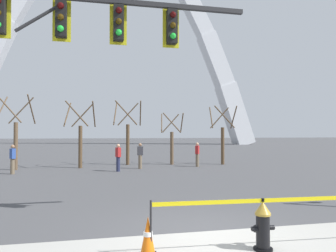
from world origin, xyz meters
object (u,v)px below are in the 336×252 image
Objects in this scene: monument_arch at (113,44)px; pedestrian_walking_right at (13,159)px; fire_hydrant at (263,226)px; traffic_signal_gantry at (43,44)px; pedestrian_walking_left at (140,156)px; pedestrian_near_trees at (118,157)px; pedestrian_standing_center at (197,154)px; traffic_cone_by_hydrant at (148,237)px.

monument_arch reaches higher than pedestrian_walking_right.
traffic_signal_gantry reaches higher than fire_hydrant.
fire_hydrant is 0.62× the size of pedestrian_walking_right.
pedestrian_walking_left and pedestrian_near_trees have the same top height.
pedestrian_standing_center is at bearing 16.04° from pedestrian_near_trees.
pedestrian_walking_left is at bearing 38.36° from pedestrian_near_trees.
pedestrian_near_trees reaches higher than traffic_cone_by_hydrant.
monument_arch is at bearing 90.23° from pedestrian_walking_left.
fire_hydrant is 1.36× the size of traffic_cone_by_hydrant.
monument_arch is at bearing 88.09° from pedestrian_near_trees.
monument_arch is 33.27× the size of pedestrian_walking_left.
pedestrian_walking_left is 1.00× the size of pedestrian_standing_center.
pedestrian_near_trees is (2.42, 10.52, -3.59)m from traffic_signal_gantry.
pedestrian_near_trees is (5.66, 0.01, 0.00)m from pedestrian_walking_right.
traffic_signal_gantry is 4.92× the size of pedestrian_walking_left.
fire_hydrant is at bearing -3.82° from traffic_cone_by_hydrant.
pedestrian_walking_left is at bearing 92.32° from fire_hydrant.
fire_hydrant is 0.13× the size of traffic_signal_gantry.
pedestrian_near_trees is (-1.27, -38.23, -17.02)m from monument_arch.
fire_hydrant is 15.15m from pedestrian_walking_right.
pedestrian_walking_left is (1.62, 14.06, 0.46)m from traffic_cone_by_hydrant.
pedestrian_standing_center is 1.00× the size of pedestrian_walking_right.
monument_arch is 33.27× the size of pedestrian_standing_center.
pedestrian_standing_center is at bearing 77.41° from fire_hydrant.
monument_arch reaches higher than pedestrian_standing_center.
pedestrian_standing_center and pedestrian_walking_right have the same top height.
monument_arch reaches higher than fire_hydrant.
pedestrian_walking_right reaches higher than traffic_cone_by_hydrant.
pedestrian_walking_left reaches higher than fire_hydrant.
traffic_cone_by_hydrant is 0.46× the size of pedestrian_walking_right.
monument_arch is 40.66m from pedestrian_standing_center.
pedestrian_walking_right is (-6.93, -38.24, -17.02)m from monument_arch.
fire_hydrant is 0.02× the size of monument_arch.
pedestrian_walking_right is 5.66m from pedestrian_near_trees.
pedestrian_walking_right is (-7.66, 13.07, 0.35)m from fire_hydrant.
pedestrian_walking_left is at bearing 71.74° from traffic_signal_gantry.
pedestrian_walking_left is (0.15, -37.10, -17.02)m from monument_arch.
pedestrian_standing_center is 5.47m from pedestrian_near_trees.
pedestrian_standing_center is at bearing 57.47° from traffic_signal_gantry.
traffic_cone_by_hydrant is (-2.20, 0.15, -0.11)m from fire_hydrant.
pedestrian_standing_center is (3.83, 0.39, 0.00)m from pedestrian_walking_left.
traffic_signal_gantry is at bearing -102.97° from pedestrian_near_trees.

